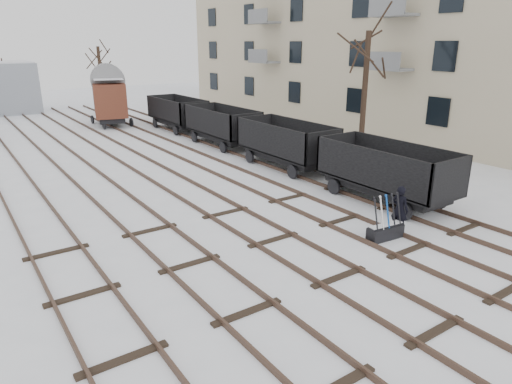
# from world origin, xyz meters

# --- Properties ---
(ground) EXTENTS (120.00, 120.00, 0.00)m
(ground) POSITION_xyz_m (0.00, 0.00, 0.00)
(ground) COLOR white
(ground) RESTS_ON ground
(tracks) EXTENTS (13.90, 52.00, 0.16)m
(tracks) POSITION_xyz_m (-0.00, 13.67, 0.07)
(tracks) COLOR black
(tracks) RESTS_ON ground
(apartment_block) EXTENTS (10.12, 45.00, 16.10)m
(apartment_block) POSITION_xyz_m (19.95, 14.00, 8.05)
(apartment_block) COLOR #C3B496
(apartment_block) RESTS_ON ground
(ground_frame) EXTENTS (1.33, 0.53, 1.49)m
(ground_frame) POSITION_xyz_m (3.09, 1.04, 0.28)
(ground_frame) COLOR black
(ground_frame) RESTS_ON ground
(worker) EXTENTS (0.49, 0.66, 1.66)m
(worker) POSITION_xyz_m (3.84, 1.14, 0.83)
(worker) COLOR black
(worker) RESTS_ON ground
(freight_wagon_a) EXTENTS (2.27, 5.67, 2.31)m
(freight_wagon_a) POSITION_xyz_m (6.00, 3.59, 0.88)
(freight_wagon_a) COLOR black
(freight_wagon_a) RESTS_ON ground
(freight_wagon_b) EXTENTS (2.27, 5.67, 2.31)m
(freight_wagon_b) POSITION_xyz_m (6.00, 9.99, 0.88)
(freight_wagon_b) COLOR black
(freight_wagon_b) RESTS_ON ground
(freight_wagon_c) EXTENTS (2.27, 5.67, 2.31)m
(freight_wagon_c) POSITION_xyz_m (6.00, 16.39, 0.88)
(freight_wagon_c) COLOR black
(freight_wagon_c) RESTS_ON ground
(freight_wagon_d) EXTENTS (2.27, 5.67, 2.31)m
(freight_wagon_d) POSITION_xyz_m (6.00, 22.79, 0.88)
(freight_wagon_d) COLOR black
(freight_wagon_d) RESTS_ON ground
(box_van_wagon) EXTENTS (3.59, 5.18, 3.60)m
(box_van_wagon) POSITION_xyz_m (2.63, 27.59, 2.10)
(box_van_wagon) COLOR black
(box_van_wagon) RESTS_ON ground
(tree_near) EXTENTS (0.30, 0.30, 6.71)m
(tree_near) POSITION_xyz_m (10.92, 9.49, 3.35)
(tree_near) COLOR black
(tree_near) RESTS_ON ground
(tree_far_right) EXTENTS (0.30, 0.30, 5.76)m
(tree_far_right) POSITION_xyz_m (5.36, 38.59, 2.88)
(tree_far_right) COLOR black
(tree_far_right) RESTS_ON ground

